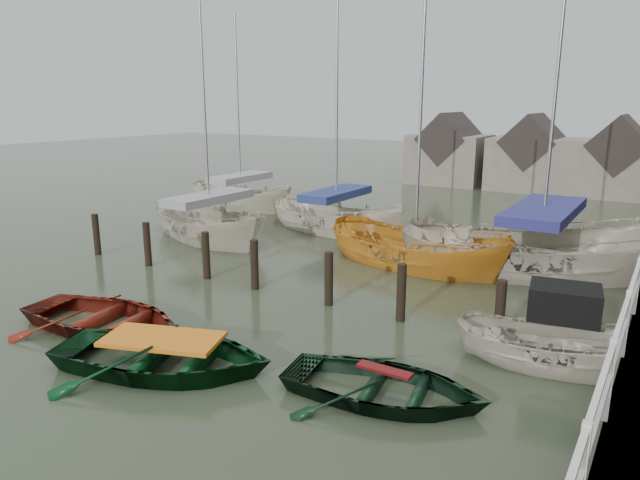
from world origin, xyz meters
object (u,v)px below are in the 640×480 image
Objects in this scene: rowboat_dkgreen at (384,399)px; sailboat_e at (241,207)px; sailboat_a at (210,237)px; sailboat_b at (336,229)px; rowboat_green at (165,370)px; sailboat_c at (414,264)px; motorboat at (557,361)px; rowboat_red at (105,329)px; sailboat_d at (539,270)px.

rowboat_dkgreen is 18.99m from sailboat_e.
sailboat_b is (3.40, 3.63, 0.00)m from sailboat_a.
rowboat_green is 0.42× the size of sailboat_c.
rowboat_red is at bearing 102.32° from motorboat.
rowboat_dkgreen is (6.78, 0.60, 0.00)m from rowboat_red.
rowboat_red is at bearing -133.62° from sailboat_a.
sailboat_b is (-3.40, 12.23, 0.06)m from rowboat_green.
motorboat is (9.10, 3.56, 0.11)m from rowboat_red.
sailboat_b reaches higher than rowboat_red.
sailboat_b is 8.28m from sailboat_d.
sailboat_e is (-11.10, 4.68, 0.05)m from sailboat_c.
sailboat_a is at bearing 45.98° from rowboat_dkgreen.
sailboat_d reaches higher than motorboat.
sailboat_a reaches higher than sailboat_e.
motorboat is at bearing -122.82° from sailboat_c.
motorboat is at bearing -115.63° from sailboat_e.
rowboat_dkgreen is 0.36× the size of sailboat_e.
sailboat_e is (-14.64, 3.45, 0.00)m from sailboat_d.
sailboat_d reaches higher than rowboat_red.
rowboat_red is 9.56m from sailboat_c.
rowboat_dkgreen is 3.77m from motorboat.
rowboat_green is 0.42× the size of sailboat_e.
sailboat_e is (-16.32, 9.86, -0.05)m from motorboat.
sailboat_a is 11.71m from sailboat_d.
sailboat_e is (-6.51, 1.88, -0.00)m from sailboat_b.
rowboat_dkgreen is 13.27m from sailboat_b.
sailboat_b is (-7.50, 10.95, 0.06)m from rowboat_dkgreen.
sailboat_b is 1.06× the size of sailboat_e.
sailboat_e is (-3.11, 5.51, 0.00)m from sailboat_a.
sailboat_d is (0.63, 9.38, 0.06)m from rowboat_dkgreen.
motorboat is 13.91m from sailboat_a.
rowboat_green is at bearing -112.55° from rowboat_red.
rowboat_green is 0.40× the size of sailboat_b.
sailboat_c is at bearing -65.16° from sailboat_a.
rowboat_green is 0.39× the size of sailboat_a.
motorboat is 0.32× the size of sailboat_d.
sailboat_b is (-9.81, 7.98, -0.05)m from motorboat.
sailboat_b is 6.78m from sailboat_e.
sailboat_b reaches higher than rowboat_dkgreen.
motorboat reaches higher than rowboat_green.
sailboat_c is 1.00× the size of sailboat_e.
sailboat_c is at bearing 88.99° from sailboat_d.
rowboat_dkgreen is 0.33× the size of sailboat_a.
sailboat_b is at bearing 24.28° from rowboat_dkgreen.
motorboat is 6.63m from sailboat_d.
sailboat_b is (-0.72, 11.54, 0.06)m from rowboat_red.
sailboat_c is at bearing -107.34° from sailboat_e.
rowboat_dkgreen is at bearing -126.98° from sailboat_e.
rowboat_dkgreen is at bearing -92.58° from rowboat_green.
rowboat_dkgreen is 0.88× the size of motorboat.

